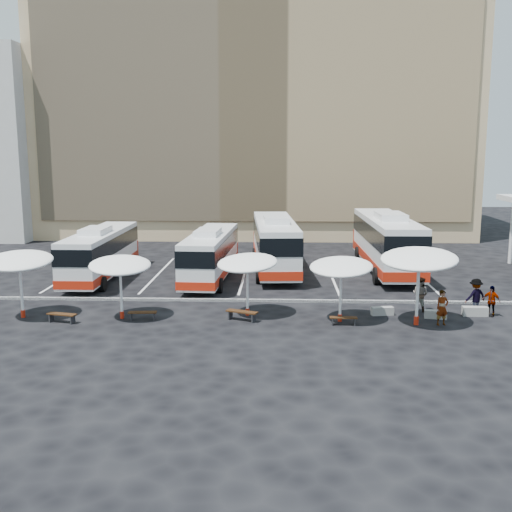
{
  "coord_description": "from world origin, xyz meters",
  "views": [
    {
      "loc": [
        2.34,
        -32.51,
        8.47
      ],
      "look_at": [
        1.0,
        3.0,
        2.2
      ],
      "focal_mm": 42.0,
      "sensor_mm": 36.0,
      "label": 1
    }
  ],
  "objects_px": {
    "sunshade_0": "(19,261)",
    "passenger_3": "(475,296)",
    "bus_0": "(101,252)",
    "conc_bench_2": "(475,311)",
    "bus_1": "(211,253)",
    "bus_2": "(275,242)",
    "passenger_2": "(491,301)",
    "bus_3": "(386,241)",
    "wood_bench_1": "(142,314)",
    "sunshade_4": "(419,259)",
    "conc_bench_1": "(435,315)",
    "conc_bench_0": "(382,311)",
    "wood_bench_3": "(343,319)",
    "passenger_0": "(442,308)",
    "sunshade_1": "(120,265)",
    "wood_bench_2": "(242,313)",
    "wood_bench_0": "(62,316)",
    "sunshade_3": "(341,267)",
    "passenger_1": "(421,294)",
    "sunshade_2": "(247,263)"
  },
  "relations": [
    {
      "from": "sunshade_1",
      "to": "conc_bench_2",
      "type": "relative_size",
      "value": 3.0
    },
    {
      "from": "bus_1",
      "to": "bus_0",
      "type": "bearing_deg",
      "value": -177.75
    },
    {
      "from": "sunshade_0",
      "to": "passenger_3",
      "type": "height_order",
      "value": "sunshade_0"
    },
    {
      "from": "wood_bench_1",
      "to": "passenger_0",
      "type": "height_order",
      "value": "passenger_0"
    },
    {
      "from": "sunshade_4",
      "to": "wood_bench_3",
      "type": "xyz_separation_m",
      "value": [
        -3.6,
        -0.21,
        -2.97
      ]
    },
    {
      "from": "sunshade_2",
      "to": "bus_3",
      "type": "bearing_deg",
      "value": 52.63
    },
    {
      "from": "sunshade_1",
      "to": "sunshade_2",
      "type": "bearing_deg",
      "value": 7.34
    },
    {
      "from": "bus_0",
      "to": "passenger_2",
      "type": "relative_size",
      "value": 6.96
    },
    {
      "from": "bus_1",
      "to": "conc_bench_2",
      "type": "xyz_separation_m",
      "value": [
        14.72,
        -8.3,
        -1.54
      ]
    },
    {
      "from": "bus_2",
      "to": "wood_bench_2",
      "type": "xyz_separation_m",
      "value": [
        -1.57,
        -12.94,
        -1.67
      ]
    },
    {
      "from": "bus_1",
      "to": "passenger_1",
      "type": "distance_m",
      "value": 14.23
    },
    {
      "from": "sunshade_1",
      "to": "conc_bench_1",
      "type": "xyz_separation_m",
      "value": [
        16.04,
        0.58,
        -2.56
      ]
    },
    {
      "from": "wood_bench_0",
      "to": "sunshade_4",
      "type": "bearing_deg",
      "value": 0.97
    },
    {
      "from": "bus_0",
      "to": "bus_2",
      "type": "xyz_separation_m",
      "value": [
        11.6,
        3.19,
        0.23
      ]
    },
    {
      "from": "bus_3",
      "to": "bus_2",
      "type": "bearing_deg",
      "value": -179.41
    },
    {
      "from": "bus_0",
      "to": "sunshade_3",
      "type": "bearing_deg",
      "value": -32.85
    },
    {
      "from": "bus_0",
      "to": "passenger_2",
      "type": "distance_m",
      "value": 24.39
    },
    {
      "from": "wood_bench_1",
      "to": "passenger_0",
      "type": "relative_size",
      "value": 0.83
    },
    {
      "from": "bus_0",
      "to": "conc_bench_2",
      "type": "relative_size",
      "value": 8.76
    },
    {
      "from": "bus_2",
      "to": "wood_bench_3",
      "type": "bearing_deg",
      "value": -79.66
    },
    {
      "from": "sunshade_3",
      "to": "wood_bench_2",
      "type": "height_order",
      "value": "sunshade_3"
    },
    {
      "from": "passenger_2",
      "to": "bus_3",
      "type": "bearing_deg",
      "value": 144.93
    },
    {
      "from": "bus_1",
      "to": "passenger_0",
      "type": "bearing_deg",
      "value": -35.76
    },
    {
      "from": "sunshade_2",
      "to": "passenger_2",
      "type": "height_order",
      "value": "sunshade_2"
    },
    {
      "from": "sunshade_0",
      "to": "wood_bench_2",
      "type": "distance_m",
      "value": 11.6
    },
    {
      "from": "sunshade_4",
      "to": "passenger_2",
      "type": "height_order",
      "value": "sunshade_4"
    },
    {
      "from": "bus_1",
      "to": "conc_bench_0",
      "type": "height_order",
      "value": "bus_1"
    },
    {
      "from": "bus_2",
      "to": "sunshade_3",
      "type": "relative_size",
      "value": 3.21
    },
    {
      "from": "wood_bench_2",
      "to": "conc_bench_0",
      "type": "xyz_separation_m",
      "value": [
        7.27,
        1.32,
        -0.17
      ]
    },
    {
      "from": "passenger_2",
      "to": "sunshade_1",
      "type": "bearing_deg",
      "value": -137.61
    },
    {
      "from": "passenger_0",
      "to": "passenger_3",
      "type": "height_order",
      "value": "passenger_3"
    },
    {
      "from": "bus_1",
      "to": "bus_2",
      "type": "xyz_separation_m",
      "value": [
        4.23,
        3.27,
        0.27
      ]
    },
    {
      "from": "sunshade_0",
      "to": "wood_bench_1",
      "type": "xyz_separation_m",
      "value": [
        6.27,
        -0.27,
        -2.62
      ]
    },
    {
      "from": "bus_3",
      "to": "sunshade_4",
      "type": "bearing_deg",
      "value": -94.2
    },
    {
      "from": "passenger_0",
      "to": "passenger_3",
      "type": "distance_m",
      "value": 3.23
    },
    {
      "from": "sunshade_0",
      "to": "wood_bench_3",
      "type": "relative_size",
      "value": 2.95
    },
    {
      "from": "wood_bench_2",
      "to": "bus_2",
      "type": "bearing_deg",
      "value": 83.07
    },
    {
      "from": "conc_bench_1",
      "to": "conc_bench_0",
      "type": "bearing_deg",
      "value": 167.95
    },
    {
      "from": "bus_0",
      "to": "sunshade_4",
      "type": "xyz_separation_m",
      "value": [
        18.67,
        -10.14,
        1.47
      ]
    },
    {
      "from": "sunshade_2",
      "to": "passenger_3",
      "type": "xyz_separation_m",
      "value": [
        11.96,
        0.87,
        -1.85
      ]
    },
    {
      "from": "conc_bench_1",
      "to": "wood_bench_2",
      "type": "bearing_deg",
      "value": -175.57
    },
    {
      "from": "wood_bench_1",
      "to": "conc_bench_2",
      "type": "xyz_separation_m",
      "value": [
        17.1,
        1.46,
        -0.1
      ]
    },
    {
      "from": "sunshade_1",
      "to": "passenger_3",
      "type": "relative_size",
      "value": 2.07
    },
    {
      "from": "sunshade_2",
      "to": "wood_bench_2",
      "type": "xyz_separation_m",
      "value": [
        -0.23,
        -1.01,
        -2.39
      ]
    },
    {
      "from": "bus_1",
      "to": "wood_bench_0",
      "type": "xyz_separation_m",
      "value": [
        -6.3,
        -10.35,
        -1.43
      ]
    },
    {
      "from": "passenger_1",
      "to": "sunshade_3",
      "type": "bearing_deg",
      "value": 66.98
    },
    {
      "from": "bus_2",
      "to": "wood_bench_1",
      "type": "height_order",
      "value": "bus_2"
    },
    {
      "from": "bus_3",
      "to": "passenger_1",
      "type": "height_order",
      "value": "bus_3"
    },
    {
      "from": "sunshade_3",
      "to": "passenger_0",
      "type": "xyz_separation_m",
      "value": [
        4.94,
        -0.44,
        -1.91
      ]
    },
    {
      "from": "sunshade_0",
      "to": "wood_bench_3",
      "type": "distance_m",
      "value": 16.58
    }
  ]
}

